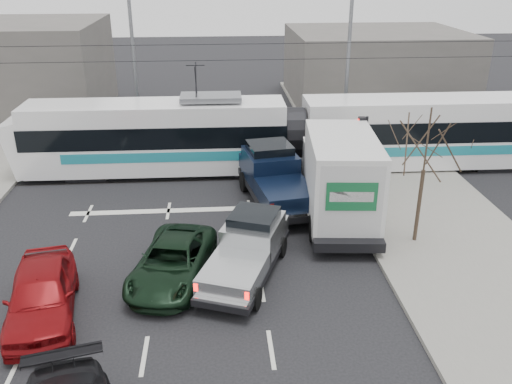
{
  "coord_description": "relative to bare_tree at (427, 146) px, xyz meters",
  "views": [
    {
      "loc": [
        0.39,
        -14.67,
        9.77
      ],
      "look_at": [
        1.79,
        3.57,
        1.8
      ],
      "focal_mm": 38.0,
      "sensor_mm": 36.0,
      "label": 1
    }
  ],
  "objects": [
    {
      "name": "ground",
      "position": [
        -7.6,
        -2.5,
        -3.79
      ],
      "size": [
        120.0,
        120.0,
        0.0
      ],
      "primitive_type": "plane",
      "color": "black",
      "rests_on": "ground"
    },
    {
      "name": "sidewalk_right",
      "position": [
        1.4,
        -2.5,
        -3.72
      ],
      "size": [
        6.0,
        60.0,
        0.15
      ],
      "primitive_type": "cube",
      "color": "gray",
      "rests_on": "ground"
    },
    {
      "name": "rails",
      "position": [
        -7.6,
        7.5,
        -3.78
      ],
      "size": [
        60.0,
        1.6,
        0.03
      ],
      "primitive_type": "cube",
      "color": "#33302D",
      "rests_on": "ground"
    },
    {
      "name": "building_right",
      "position": [
        4.4,
        21.5,
        -1.29
      ],
      "size": [
        12.0,
        10.0,
        5.0
      ],
      "primitive_type": "cube",
      "color": "#635D59",
      "rests_on": "ground"
    },
    {
      "name": "bare_tree",
      "position": [
        0.0,
        0.0,
        0.0
      ],
      "size": [
        2.4,
        2.4,
        5.0
      ],
      "color": "#47382B",
      "rests_on": "ground"
    },
    {
      "name": "traffic_signal",
      "position": [
        -1.13,
        4.0,
        -1.05
      ],
      "size": [
        0.44,
        0.44,
        3.6
      ],
      "color": "black",
      "rests_on": "ground"
    },
    {
      "name": "street_lamp_near",
      "position": [
        -0.29,
        11.5,
        1.32
      ],
      "size": [
        2.38,
        0.25,
        9.0
      ],
      "color": "slate",
      "rests_on": "ground"
    },
    {
      "name": "street_lamp_far",
      "position": [
        -11.79,
        13.5,
        1.32
      ],
      "size": [
        2.38,
        0.25,
        9.0
      ],
      "color": "slate",
      "rests_on": "ground"
    },
    {
      "name": "catenary",
      "position": [
        -7.6,
        7.5,
        0.09
      ],
      "size": [
        60.0,
        0.2,
        7.0
      ],
      "color": "black",
      "rests_on": "ground"
    },
    {
      "name": "tram",
      "position": [
        -3.47,
        7.88,
        -1.94
      ],
      "size": [
        25.57,
        2.84,
        5.21
      ],
      "rotation": [
        0.0,
        0.0,
        -0.01
      ],
      "color": "white",
      "rests_on": "ground"
    },
    {
      "name": "silver_pickup",
      "position": [
        -6.25,
        -1.47,
        -2.86
      ],
      "size": [
        3.47,
        5.47,
        1.88
      ],
      "rotation": [
        0.0,
        0.0,
        -0.36
      ],
      "color": "black",
      "rests_on": "ground"
    },
    {
      "name": "box_truck",
      "position": [
        -2.44,
        2.28,
        -2.01
      ],
      "size": [
        3.11,
        7.43,
        3.62
      ],
      "rotation": [
        0.0,
        0.0,
        -0.09
      ],
      "color": "black",
      "rests_on": "ground"
    },
    {
      "name": "navy_pickup",
      "position": [
        -4.81,
        4.09,
        -2.61
      ],
      "size": [
        2.99,
        5.95,
        2.4
      ],
      "rotation": [
        0.0,
        0.0,
        0.17
      ],
      "color": "black",
      "rests_on": "ground"
    },
    {
      "name": "green_car",
      "position": [
        -8.76,
        -1.77,
        -3.14
      ],
      "size": [
        3.1,
        5.04,
        1.3
      ],
      "primitive_type": "imported",
      "rotation": [
        0.0,
        0.0,
        -0.21
      ],
      "color": "black",
      "rests_on": "ground"
    },
    {
      "name": "red_car",
      "position": [
        -12.41,
        -3.52,
        -3.0
      ],
      "size": [
        2.68,
        4.9,
        1.58
      ],
      "primitive_type": "imported",
      "rotation": [
        0.0,
        0.0,
        0.18
      ],
      "color": "maroon",
      "rests_on": "ground"
    }
  ]
}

